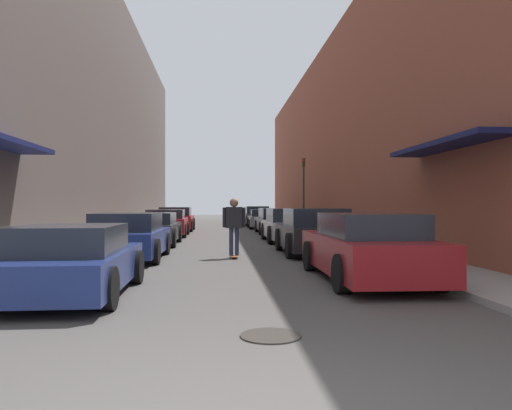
{
  "coord_description": "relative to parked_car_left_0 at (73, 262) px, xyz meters",
  "views": [
    {
      "loc": [
        -0.23,
        -3.09,
        1.5
      ],
      "look_at": [
        0.83,
        10.87,
        1.49
      ],
      "focal_mm": 35.0,
      "sensor_mm": 36.0,
      "label": 1
    }
  ],
  "objects": [
    {
      "name": "ground",
      "position": [
        2.61,
        13.56,
        -0.57
      ],
      "size": [
        103.57,
        103.57,
        0.0
      ],
      "primitive_type": "plane",
      "color": "#4C4947"
    },
    {
      "name": "curb_strip_left",
      "position": [
        -1.98,
        18.26,
        -0.51
      ],
      "size": [
        1.8,
        47.08,
        0.12
      ],
      "color": "gray",
      "rests_on": "ground"
    },
    {
      "name": "curb_strip_right",
      "position": [
        7.21,
        18.26,
        -0.51
      ],
      "size": [
        1.8,
        47.08,
        0.12
      ],
      "color": "gray",
      "rests_on": "ground"
    },
    {
      "name": "building_row_left",
      "position": [
        -4.88,
        18.26,
        5.89
      ],
      "size": [
        4.9,
        47.08,
        12.93
      ],
      "color": "#564C47",
      "rests_on": "ground"
    },
    {
      "name": "building_row_right",
      "position": [
        10.11,
        18.26,
        4.54
      ],
      "size": [
        4.9,
        47.08,
        10.22
      ],
      "color": "brown",
      "rests_on": "ground"
    },
    {
      "name": "parked_car_left_0",
      "position": [
        0.0,
        0.0,
        0.0
      ],
      "size": [
        1.85,
        3.97,
        1.17
      ],
      "color": "navy",
      "rests_on": "ground"
    },
    {
      "name": "parked_car_left_1",
      "position": [
        -0.07,
        5.47,
        0.05
      ],
      "size": [
        1.97,
        4.1,
        1.28
      ],
      "color": "navy",
      "rests_on": "ground"
    },
    {
      "name": "parked_car_left_2",
      "position": [
        -0.05,
        10.43,
        0.03
      ],
      "size": [
        1.91,
        4.31,
        1.2
      ],
      "color": "#232326",
      "rests_on": "ground"
    },
    {
      "name": "parked_car_left_3",
      "position": [
        -0.08,
        15.51,
        0.05
      ],
      "size": [
        2.03,
        3.99,
        1.27
      ],
      "color": "maroon",
      "rests_on": "ground"
    },
    {
      "name": "parked_car_left_4",
      "position": [
        -0.05,
        20.46,
        0.09
      ],
      "size": [
        2.05,
        3.99,
        1.36
      ],
      "color": "maroon",
      "rests_on": "ground"
    },
    {
      "name": "parked_car_right_0",
      "position": [
        5.31,
        1.33,
        0.08
      ],
      "size": [
        1.92,
        4.74,
        1.33
      ],
      "color": "maroon",
      "rests_on": "ground"
    },
    {
      "name": "parked_car_right_1",
      "position": [
        5.29,
        6.58,
        0.1
      ],
      "size": [
        2.03,
        4.01,
        1.39
      ],
      "color": "#232326",
      "rests_on": "ground"
    },
    {
      "name": "parked_car_right_2",
      "position": [
        5.18,
        11.75,
        0.08
      ],
      "size": [
        1.85,
        4.33,
        1.34
      ],
      "color": "silver",
      "rests_on": "ground"
    },
    {
      "name": "parked_car_right_3",
      "position": [
        5.35,
        17.49,
        0.07
      ],
      "size": [
        1.91,
        4.43,
        1.32
      ],
      "color": "#232326",
      "rests_on": "ground"
    },
    {
      "name": "parked_car_right_4",
      "position": [
        5.22,
        22.96,
        0.01
      ],
      "size": [
        1.92,
        3.97,
        1.19
      ],
      "color": "gray",
      "rests_on": "ground"
    },
    {
      "name": "parked_car_right_5",
      "position": [
        5.19,
        28.02,
        0.09
      ],
      "size": [
        1.93,
        4.22,
        1.39
      ],
      "color": "#515459",
      "rests_on": "ground"
    },
    {
      "name": "skateboarder",
      "position": [
        2.82,
        5.65,
        0.47
      ],
      "size": [
        0.65,
        0.78,
        1.69
      ],
      "color": "brown",
      "rests_on": "ground"
    },
    {
      "name": "manhole_cover",
      "position": [
        2.97,
        -2.72,
        -0.56
      ],
      "size": [
        0.7,
        0.7,
        0.02
      ],
      "color": "#332D28",
      "rests_on": "ground"
    },
    {
      "name": "traffic_light",
      "position": [
        7.02,
        18.52,
        1.93
      ],
      "size": [
        0.16,
        0.22,
        3.91
      ],
      "color": "#2D2D2D",
      "rests_on": "curb_strip_right"
    }
  ]
}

